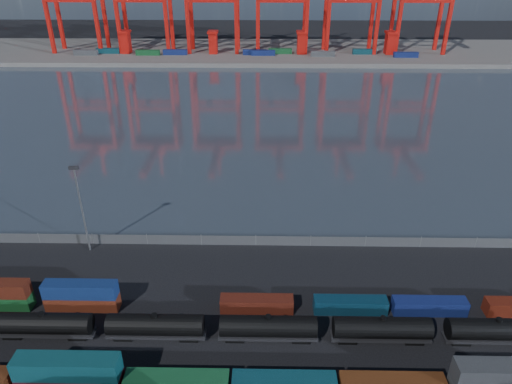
{
  "coord_description": "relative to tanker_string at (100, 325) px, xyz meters",
  "views": [
    {
      "loc": [
        1.3,
        -41.74,
        47.52
      ],
      "look_at": [
        0.0,
        30.0,
        10.0
      ],
      "focal_mm": 32.0,
      "sensor_mm": 36.0,
      "label": 1
    }
  ],
  "objects": [
    {
      "name": "ground",
      "position": [
        21.13,
        -5.01,
        -2.11
      ],
      "size": [
        700.0,
        700.0,
        0.0
      ],
      "primitive_type": "plane",
      "color": "black",
      "rests_on": "ground"
    },
    {
      "name": "harbor_water",
      "position": [
        21.13,
        99.99,
        -2.11
      ],
      "size": [
        700.0,
        700.0,
        0.0
      ],
      "primitive_type": "plane",
      "color": "#303A46",
      "rests_on": "ground"
    },
    {
      "name": "far_quay",
      "position": [
        21.13,
        204.99,
        -1.11
      ],
      "size": [
        700.0,
        70.0,
        2.0
      ],
      "primitive_type": "cube",
      "color": "#514F4C",
      "rests_on": "ground"
    },
    {
      "name": "container_row_mid",
      "position": [
        20.41,
        -8.86,
        -0.17
      ],
      "size": [
        141.13,
        2.55,
        5.44
      ],
      "color": "#404445",
      "rests_on": "ground"
    },
    {
      "name": "container_row_north",
      "position": [
        2.72,
        5.76,
        -0.39
      ],
      "size": [
        140.32,
        2.21,
        4.72
      ],
      "color": "#102850",
      "rests_on": "ground"
    },
    {
      "name": "tanker_string",
      "position": [
        0.0,
        0.0,
        0.0
      ],
      "size": [
        122.22,
        2.95,
        4.22
      ],
      "color": "black",
      "rests_on": "ground"
    },
    {
      "name": "waterfront_fence",
      "position": [
        21.13,
        22.99,
        -1.11
      ],
      "size": [
        160.12,
        0.12,
        2.2
      ],
      "color": "#595B5E",
      "rests_on": "ground"
    },
    {
      "name": "yard_light_mast",
      "position": [
        -8.87,
        20.99,
        7.18
      ],
      "size": [
        1.6,
        0.4,
        16.6
      ],
      "color": "slate",
      "rests_on": "ground"
    },
    {
      "name": "quay_containers",
      "position": [
        10.14,
        190.45,
        1.19
      ],
      "size": [
        172.58,
        10.99,
        2.6
      ],
      "color": "navy",
      "rests_on": "far_quay"
    },
    {
      "name": "straddle_carriers",
      "position": [
        18.63,
        194.99,
        5.7
      ],
      "size": [
        140.0,
        7.0,
        11.1
      ],
      "color": "red",
      "rests_on": "far_quay"
    }
  ]
}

